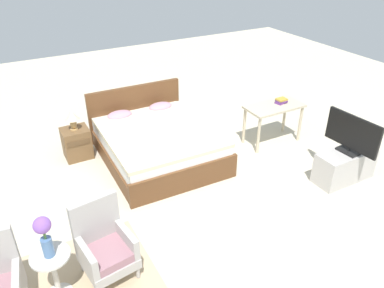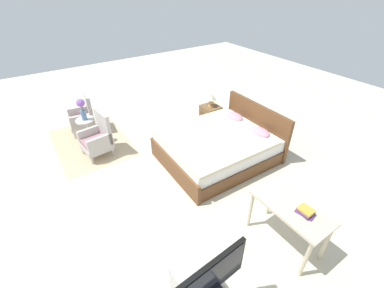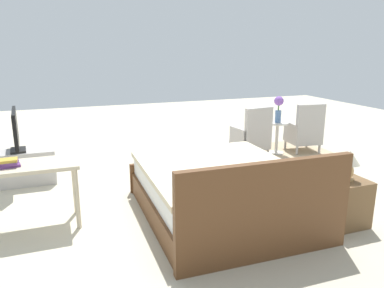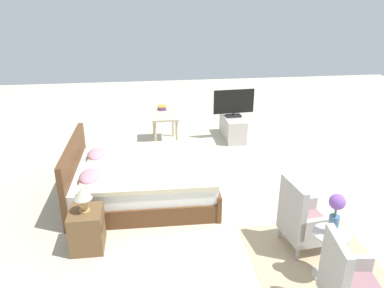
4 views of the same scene
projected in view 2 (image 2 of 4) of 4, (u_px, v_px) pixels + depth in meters
name	position (u px, v px, depth m)	size (l,w,h in m)	color
ground_plane	(175.00, 176.00, 4.89)	(16.00, 16.00, 0.00)	beige
floor_rug	(91.00, 142.00, 5.85)	(2.10, 1.50, 0.01)	tan
bed	(219.00, 146.00, 5.21)	(1.80, 2.17, 0.96)	brown
armchair_by_window_left	(84.00, 117.00, 6.05)	(0.60, 0.60, 0.92)	#ADA8A3
armchair_by_window_right	(98.00, 138.00, 5.28)	(0.61, 0.61, 0.92)	#ADA8A3
side_table	(87.00, 128.00, 5.64)	(0.40, 0.40, 0.59)	beige
flower_vase	(82.00, 107.00, 5.35)	(0.17, 0.17, 0.48)	#4C709E
nightstand	(210.00, 116.00, 6.35)	(0.44, 0.41, 0.53)	brown
table_lamp	(211.00, 98.00, 6.08)	(0.22, 0.22, 0.33)	tan
tv_flatscreen	(210.00, 280.00, 2.45)	(0.22, 0.88, 0.59)	black
vanity_desk	(290.00, 212.00, 3.38)	(1.04, 0.52, 0.72)	beige
book_stack	(306.00, 211.00, 3.19)	(0.24, 0.17, 0.09)	#66387A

